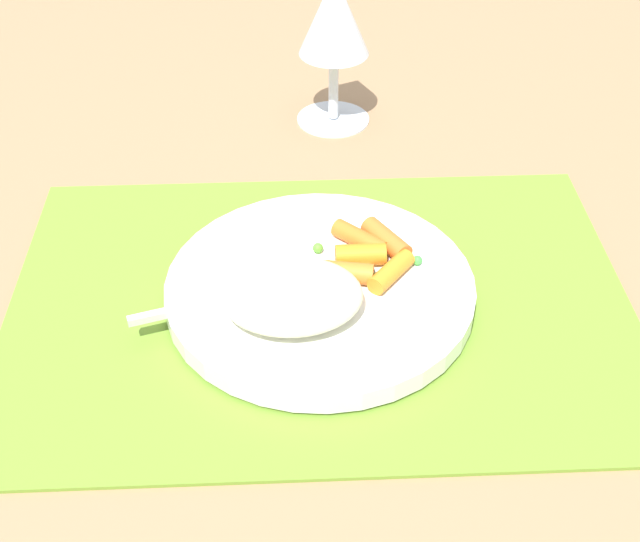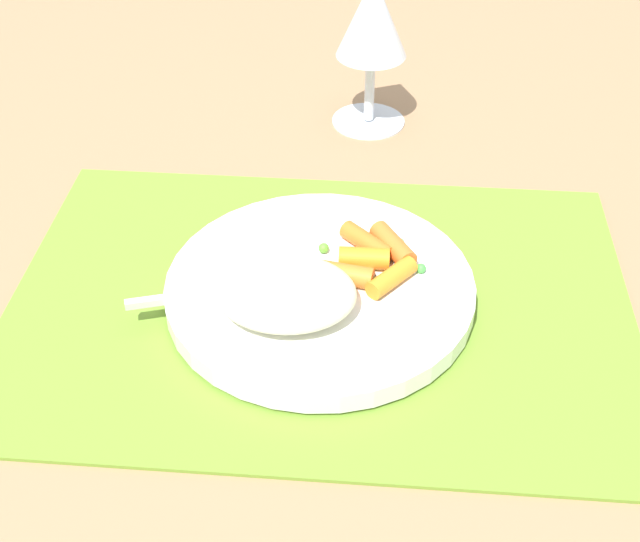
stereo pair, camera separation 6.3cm
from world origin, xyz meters
The scene contains 8 objects.
ground_plane centered at (0.00, 0.00, 0.00)m, with size 2.40×2.40×0.00m, color #997551.
placemat centered at (0.00, 0.00, 0.00)m, with size 0.48×0.33×0.01m, color olive.
plate centered at (0.00, 0.00, 0.01)m, with size 0.23×0.23×0.02m, color white.
rice_mound centered at (-0.02, -0.03, 0.04)m, with size 0.10×0.08×0.03m, color beige.
carrot_portion centered at (0.04, 0.02, 0.03)m, with size 0.08×0.09×0.02m.
pea_scatter centered at (0.04, 0.02, 0.03)m, with size 0.09×0.08×0.01m.
fork centered at (-0.03, -0.01, 0.03)m, with size 0.18×0.06×0.01m.
wine_glass centered at (0.03, 0.28, 0.11)m, with size 0.07×0.07×0.15m.
Camera 2 is at (0.04, -0.49, 0.44)m, focal length 48.16 mm.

